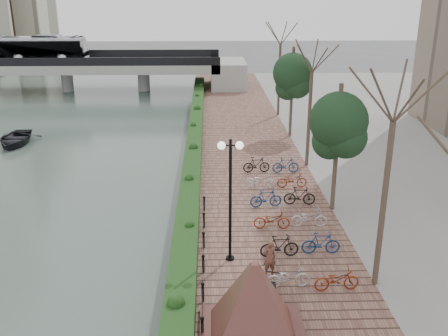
{
  "coord_description": "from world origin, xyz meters",
  "views": [
    {
      "loc": [
        1.69,
        -14.45,
        11.06
      ],
      "look_at": [
        2.48,
        11.27,
        2.0
      ],
      "focal_mm": 40.0,
      "sensor_mm": 36.0,
      "label": 1
    }
  ],
  "objects_px": {
    "motorcycle": "(267,296)",
    "boat": "(15,139)",
    "lamppost": "(230,176)",
    "granite_monument": "(254,303)",
    "pedestrian": "(269,258)"
  },
  "relations": [
    {
      "from": "pedestrian",
      "to": "boat",
      "type": "relative_size",
      "value": 0.33
    },
    {
      "from": "pedestrian",
      "to": "boat",
      "type": "bearing_deg",
      "value": -64.22
    },
    {
      "from": "lamppost",
      "to": "pedestrian",
      "type": "xyz_separation_m",
      "value": [
        1.49,
        -1.27,
        -2.99
      ]
    },
    {
      "from": "granite_monument",
      "to": "boat",
      "type": "distance_m",
      "value": 29.09
    },
    {
      "from": "lamppost",
      "to": "motorcycle",
      "type": "relative_size",
      "value": 2.9
    },
    {
      "from": "pedestrian",
      "to": "motorcycle",
      "type": "bearing_deg",
      "value": 66.94
    },
    {
      "from": "motorcycle",
      "to": "boat",
      "type": "xyz_separation_m",
      "value": [
        -16.89,
        22.45,
        -0.57
      ]
    },
    {
      "from": "lamppost",
      "to": "motorcycle",
      "type": "height_order",
      "value": "lamppost"
    },
    {
      "from": "pedestrian",
      "to": "boat",
      "type": "distance_m",
      "value": 26.5
    },
    {
      "from": "granite_monument",
      "to": "boat",
      "type": "xyz_separation_m",
      "value": [
        -16.26,
        24.08,
        -1.44
      ]
    },
    {
      "from": "granite_monument",
      "to": "boat",
      "type": "relative_size",
      "value": 1.19
    },
    {
      "from": "motorcycle",
      "to": "pedestrian",
      "type": "height_order",
      "value": "pedestrian"
    },
    {
      "from": "lamppost",
      "to": "motorcycle",
      "type": "distance_m",
      "value": 4.94
    },
    {
      "from": "motorcycle",
      "to": "boat",
      "type": "distance_m",
      "value": 28.1
    },
    {
      "from": "motorcycle",
      "to": "pedestrian",
      "type": "distance_m",
      "value": 2.36
    }
  ]
}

